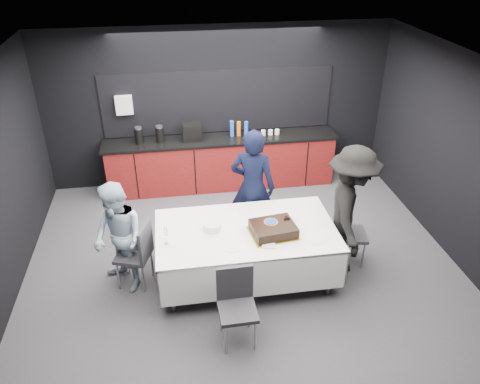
% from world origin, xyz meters
% --- Properties ---
extents(ground, '(6.00, 6.00, 0.00)m').
position_xyz_m(ground, '(0.00, 0.00, 0.00)').
color(ground, '#414045').
rests_on(ground, ground).
extents(room_shell, '(6.04, 5.04, 2.82)m').
position_xyz_m(room_shell, '(0.00, 0.00, 1.86)').
color(room_shell, white).
rests_on(room_shell, ground).
extents(kitchenette, '(4.10, 0.64, 2.05)m').
position_xyz_m(kitchenette, '(-0.02, 2.22, 0.54)').
color(kitchenette, '#5E0E0E').
rests_on(kitchenette, ground).
extents(party_table, '(2.32, 1.32, 0.78)m').
position_xyz_m(party_table, '(0.00, -0.40, 0.64)').
color(party_table, '#99999E').
rests_on(party_table, ground).
extents(cake_assembly, '(0.64, 0.54, 0.18)m').
position_xyz_m(cake_assembly, '(0.32, -0.55, 0.85)').
color(cake_assembly, gold).
rests_on(cake_assembly, party_table).
extents(plate_stack, '(0.24, 0.24, 0.10)m').
position_xyz_m(plate_stack, '(-0.43, -0.33, 0.83)').
color(plate_stack, white).
rests_on(plate_stack, party_table).
extents(loose_plate_near, '(0.20, 0.20, 0.01)m').
position_xyz_m(loose_plate_near, '(-0.23, -0.76, 0.78)').
color(loose_plate_near, white).
rests_on(loose_plate_near, party_table).
extents(loose_plate_right_a, '(0.20, 0.20, 0.01)m').
position_xyz_m(loose_plate_right_a, '(0.69, -0.20, 0.78)').
color(loose_plate_right_a, white).
rests_on(loose_plate_right_a, party_table).
extents(loose_plate_right_b, '(0.18, 0.18, 0.01)m').
position_xyz_m(loose_plate_right_b, '(0.82, -0.79, 0.78)').
color(loose_plate_right_b, white).
rests_on(loose_plate_right_b, party_table).
extents(loose_plate_far, '(0.20, 0.20, 0.01)m').
position_xyz_m(loose_plate_far, '(0.05, 0.03, 0.78)').
color(loose_plate_far, white).
rests_on(loose_plate_far, party_table).
extents(fork_pile, '(0.18, 0.14, 0.03)m').
position_xyz_m(fork_pile, '(0.21, -0.81, 0.79)').
color(fork_pile, white).
rests_on(fork_pile, party_table).
extents(champagne_flute, '(0.06, 0.06, 0.22)m').
position_xyz_m(champagne_flute, '(-1.02, -0.55, 0.94)').
color(champagne_flute, white).
rests_on(champagne_flute, party_table).
extents(chair_left, '(0.53, 0.53, 0.92)m').
position_xyz_m(chair_left, '(-1.39, -0.31, 0.53)').
color(chair_left, '#2C2B30').
rests_on(chair_left, ground).
extents(chair_right, '(0.49, 0.49, 0.92)m').
position_xyz_m(chair_right, '(1.42, -0.27, 0.53)').
color(chair_right, '#2C2B30').
rests_on(chair_right, ground).
extents(chair_near, '(0.43, 0.43, 0.92)m').
position_xyz_m(chair_near, '(-0.28, -1.41, 0.53)').
color(chair_near, '#2C2B30').
rests_on(chair_near, ground).
extents(person_center, '(0.77, 0.64, 1.79)m').
position_xyz_m(person_center, '(0.25, 0.47, 0.89)').
color(person_center, black).
rests_on(person_center, ground).
extents(person_left, '(0.90, 0.93, 1.52)m').
position_xyz_m(person_left, '(-1.62, -0.31, 0.76)').
color(person_left, '#A0B6C9').
rests_on(person_left, ground).
extents(person_right, '(0.97, 1.31, 1.81)m').
position_xyz_m(person_right, '(1.41, -0.36, 0.91)').
color(person_right, black).
rests_on(person_right, ground).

